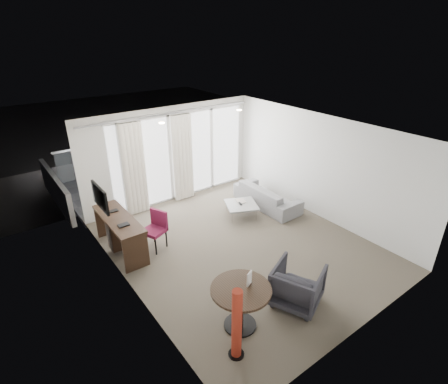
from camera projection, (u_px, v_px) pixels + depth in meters
floor at (240, 246)px, 7.81m from camera, size 5.00×6.00×0.00m
ceiling at (243, 132)px, 6.69m from camera, size 5.00×6.00×0.00m
wall_left at (127, 231)px, 5.91m from camera, size 0.00×6.00×2.60m
wall_right at (320, 167)px, 8.59m from camera, size 0.00×6.00×2.60m
wall_front at (371, 265)px, 5.08m from camera, size 5.00×0.00×2.60m
window_panel at (181, 156)px, 9.62m from camera, size 4.00×0.02×2.38m
window_frame at (182, 156)px, 9.61m from camera, size 4.10×0.06×2.44m
curtain_left at (134, 169)px, 8.72m from camera, size 0.60×0.20×2.38m
curtain_right at (183, 158)px, 9.47m from camera, size 0.60×0.20×2.38m
curtain_track at (172, 113)px, 8.80m from camera, size 4.80×0.04×0.04m
downlight_a at (162, 123)px, 7.37m from camera, size 0.12×0.12×0.02m
downlight_b at (239, 110)px, 8.50m from camera, size 0.12×0.12×0.02m
desk at (120, 234)px, 7.48m from camera, size 0.54×1.73×0.81m
tv at (100, 197)px, 6.96m from camera, size 0.05×0.80×0.50m
desk_chair at (154, 231)px, 7.54m from camera, size 0.61×0.59×0.87m
round_table at (240, 307)px, 5.57m from camera, size 1.12×1.12×0.77m
menu_card at (249, 287)px, 5.51m from camera, size 0.13×0.07×0.24m
red_lamp at (237, 325)px, 4.96m from camera, size 0.31×0.31×1.22m
tub_armchair at (297, 285)px, 6.06m from camera, size 1.07×1.06×0.75m
coffee_table at (241, 210)px, 8.96m from camera, size 1.00×1.00×0.34m
remote at (240, 203)px, 8.88m from camera, size 0.10×0.18×0.02m
magazine at (241, 200)px, 9.03m from camera, size 0.33×0.37×0.02m
sofa at (267, 196)px, 9.44m from camera, size 0.77×1.98×0.58m
terrace_slab at (160, 180)px, 11.26m from camera, size 5.60×3.00×0.12m
rattan_chair_a at (179, 167)px, 10.98m from camera, size 0.77×0.77×0.85m
rattan_chair_b at (197, 154)px, 12.27m from camera, size 0.62×0.62×0.73m
rattan_table at (207, 166)px, 11.47m from camera, size 0.68×0.68×0.54m
balustrade at (139, 152)px, 12.07m from camera, size 5.50×0.06×1.05m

